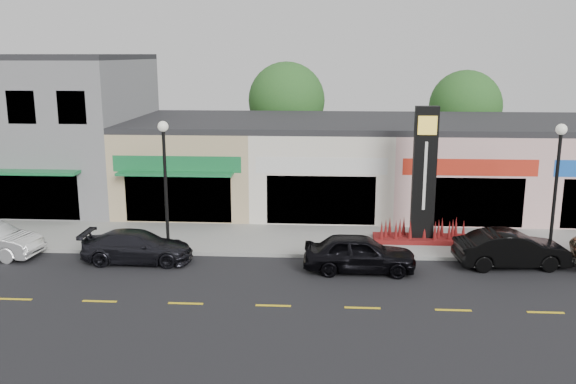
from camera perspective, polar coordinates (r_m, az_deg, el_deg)
name	(u,v)px	position (r m, az deg, el deg)	size (l,w,h in m)	color
ground	(358,276)	(23.69, 6.57, -7.83)	(120.00, 120.00, 0.00)	black
sidewalk	(353,240)	(27.77, 6.12, -4.53)	(52.00, 4.30, 0.15)	gray
curb	(355,257)	(25.63, 6.33, -6.02)	(52.00, 0.20, 0.15)	gray
building_grey_2story	(32,129)	(37.76, -22.81, 5.47)	(12.00, 10.95, 8.30)	slate
shop_beige	(198,161)	(34.87, -8.41, 2.90)	(7.00, 10.85, 4.80)	tan
shop_cream	(322,162)	(34.13, 3.19, 2.80)	(7.00, 10.01, 4.80)	silver
shop_pink_w	(449,164)	(34.80, 14.80, 2.59)	(7.00, 10.01, 4.80)	beige
tree_rear_west	(286,100)	(41.84, -0.14, 8.56)	(5.20, 5.20, 7.83)	#382619
tree_rear_mid	(465,106)	(42.81, 16.26, 7.70)	(4.80, 4.80, 7.29)	#382619
lamp_west_near	(165,172)	(25.99, -11.43, 1.82)	(0.44, 0.44, 5.47)	black
lamp_east_near	(557,177)	(26.78, 23.84, 1.30)	(0.44, 0.44, 5.47)	black
pylon_sign	(423,195)	(27.36, 12.53, -0.25)	(4.20, 1.30, 6.00)	#5F1310
car_dark_sedan	(138,247)	(25.64, -13.90, -4.98)	(4.47, 1.82, 1.30)	black
car_black_sedan	(360,253)	(23.98, 6.71, -5.69)	(4.35, 1.75, 1.48)	black
car_black_conv	(512,249)	(25.90, 20.19, -5.04)	(4.42, 1.54, 1.46)	black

